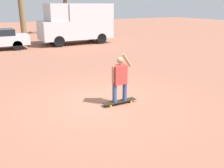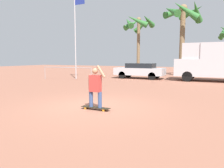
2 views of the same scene
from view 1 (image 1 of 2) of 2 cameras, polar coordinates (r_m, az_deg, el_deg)
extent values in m
plane|color=#935B47|center=(7.94, -1.94, -4.07)|extent=(80.00, 80.00, 0.00)
cube|color=black|center=(7.74, 1.77, -3.97)|extent=(1.10, 0.23, 0.02)
cylinder|color=orange|center=(7.52, -0.30, -5.04)|extent=(0.08, 0.03, 0.08)
cylinder|color=orange|center=(7.67, -0.97, -4.56)|extent=(0.08, 0.03, 0.08)
cylinder|color=orange|center=(7.87, 4.42, -4.02)|extent=(0.08, 0.03, 0.08)
cylinder|color=orange|center=(8.01, 3.69, -3.59)|extent=(0.08, 0.03, 0.08)
cylinder|color=#384C7A|center=(7.55, 0.61, -2.20)|extent=(0.14, 0.14, 0.56)
cylinder|color=#384C7A|center=(7.73, 2.94, -1.76)|extent=(0.14, 0.14, 0.56)
cube|color=#B23833|center=(7.47, 1.83, 2.16)|extent=(0.40, 0.22, 0.59)
sphere|color=#A37556|center=(7.36, 1.86, 5.42)|extent=(0.20, 0.20, 0.20)
cylinder|color=#A37556|center=(7.35, 0.28, 2.18)|extent=(0.09, 0.09, 0.52)
cylinder|color=#A37556|center=(7.48, 3.39, 5.53)|extent=(0.34, 0.09, 0.44)
cylinder|color=black|center=(18.56, -12.03, 9.50)|extent=(0.80, 0.28, 0.80)
cylinder|color=black|center=(20.40, -13.67, 10.10)|extent=(0.80, 0.28, 0.80)
cylinder|color=black|center=(19.80, -2.48, 10.36)|extent=(0.80, 0.28, 0.80)
cylinder|color=black|center=(21.53, -4.81, 10.92)|extent=(0.80, 0.28, 0.80)
cube|color=#BCBCC1|center=(19.38, -13.27, 11.79)|extent=(1.92, 2.21, 1.37)
cube|color=black|center=(19.25, -14.44, 12.49)|extent=(0.04, 1.88, 0.68)
cube|color=#BCBCC1|center=(20.24, -5.72, 14.16)|extent=(3.56, 2.21, 2.60)
cube|color=#BCBCC1|center=(19.37, -12.70, 15.70)|extent=(1.34, 2.04, 1.23)
cylinder|color=black|center=(17.97, -20.78, 8.23)|extent=(0.65, 0.22, 0.65)
cylinder|color=black|center=(19.44, -21.47, 8.80)|extent=(0.65, 0.22, 0.65)
cylinder|color=brown|center=(27.07, -10.59, 16.44)|extent=(0.39, 0.39, 4.90)
camera|label=2|loc=(7.64, 62.72, -0.52)|focal=35.00mm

